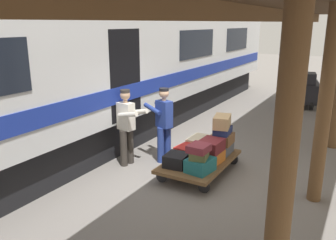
{
  "coord_description": "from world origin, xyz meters",
  "views": [
    {
      "loc": [
        -2.49,
        6.26,
        3.08
      ],
      "look_at": [
        0.95,
        0.26,
        1.15
      ],
      "focal_mm": 37.43,
      "sensor_mm": 36.0,
      "label": 1
    }
  ],
  "objects_px": {
    "suitcase_black_hardshell": "(177,160)",
    "baggage_tug": "(302,89)",
    "luggage_cart": "(200,161)",
    "suitcase_maroon_trunk": "(211,146)",
    "suitcase_burgundy_valise": "(199,148)",
    "porter_in_overalls": "(164,122)",
    "train_car": "(76,66)",
    "suitcase_navy_fabric": "(223,131)",
    "suitcase_teal_softside": "(200,165)",
    "suitcase_olive_duffel": "(199,155)",
    "suitcase_red_plastic": "(189,152)",
    "suitcase_slate_roller": "(221,148)",
    "suitcase_orange_carryall": "(211,156)",
    "suitcase_tan_vintage": "(222,122)",
    "suitcase_cream_canvas": "(200,143)",
    "porter_by_door": "(127,125)",
    "suitcase_brown_leather": "(222,139)"
  },
  "relations": [
    {
      "from": "suitcase_brown_leather",
      "to": "suitcase_burgundy_valise",
      "type": "distance_m",
      "value": 1.14
    },
    {
      "from": "suitcase_red_plastic",
      "to": "suitcase_maroon_trunk",
      "type": "bearing_deg",
      "value": 178.02
    },
    {
      "from": "suitcase_burgundy_valise",
      "to": "suitcase_tan_vintage",
      "type": "xyz_separation_m",
      "value": [
        -0.02,
        -1.11,
        0.25
      ]
    },
    {
      "from": "suitcase_cream_canvas",
      "to": "suitcase_brown_leather",
      "type": "height_order",
      "value": "suitcase_brown_leather"
    },
    {
      "from": "suitcase_black_hardshell",
      "to": "suitcase_burgundy_valise",
      "type": "xyz_separation_m",
      "value": [
        -0.5,
        0.04,
        0.36
      ]
    },
    {
      "from": "suitcase_cream_canvas",
      "to": "porter_in_overalls",
      "type": "xyz_separation_m",
      "value": [
        0.74,
        0.35,
        0.49
      ]
    },
    {
      "from": "suitcase_red_plastic",
      "to": "suitcase_black_hardshell",
      "type": "relative_size",
      "value": 1.08
    },
    {
      "from": "suitcase_red_plastic",
      "to": "suitcase_black_hardshell",
      "type": "bearing_deg",
      "value": 90.0
    },
    {
      "from": "suitcase_slate_roller",
      "to": "suitcase_burgundy_valise",
      "type": "bearing_deg",
      "value": 89.0
    },
    {
      "from": "train_car",
      "to": "suitcase_black_hardshell",
      "type": "height_order",
      "value": "train_car"
    },
    {
      "from": "suitcase_slate_roller",
      "to": "suitcase_navy_fabric",
      "type": "distance_m",
      "value": 0.42
    },
    {
      "from": "luggage_cart",
      "to": "suitcase_maroon_trunk",
      "type": "height_order",
      "value": "suitcase_maroon_trunk"
    },
    {
      "from": "luggage_cart",
      "to": "suitcase_maroon_trunk",
      "type": "distance_m",
      "value": 0.48
    },
    {
      "from": "suitcase_cream_canvas",
      "to": "porter_in_overalls",
      "type": "relative_size",
      "value": 0.35
    },
    {
      "from": "suitcase_orange_carryall",
      "to": "suitcase_tan_vintage",
      "type": "relative_size",
      "value": 0.93
    },
    {
      "from": "luggage_cart",
      "to": "suitcase_olive_duffel",
      "type": "bearing_deg",
      "value": 113.08
    },
    {
      "from": "suitcase_orange_carryall",
      "to": "luggage_cart",
      "type": "bearing_deg",
      "value": 0.0
    },
    {
      "from": "suitcase_slate_roller",
      "to": "suitcase_tan_vintage",
      "type": "height_order",
      "value": "suitcase_tan_vintage"
    },
    {
      "from": "suitcase_burgundy_valise",
      "to": "porter_in_overalls",
      "type": "bearing_deg",
      "value": -32.17
    },
    {
      "from": "suitcase_teal_softside",
      "to": "suitcase_burgundy_valise",
      "type": "distance_m",
      "value": 0.35
    },
    {
      "from": "suitcase_teal_softside",
      "to": "porter_in_overalls",
      "type": "height_order",
      "value": "porter_in_overalls"
    },
    {
      "from": "suitcase_burgundy_valise",
      "to": "train_car",
      "type": "bearing_deg",
      "value": -8.62
    },
    {
      "from": "suitcase_black_hardshell",
      "to": "baggage_tug",
      "type": "relative_size",
      "value": 0.25
    },
    {
      "from": "suitcase_black_hardshell",
      "to": "suitcase_maroon_trunk",
      "type": "xyz_separation_m",
      "value": [
        -0.51,
        -0.53,
        0.23
      ]
    },
    {
      "from": "suitcase_black_hardshell",
      "to": "porter_in_overalls",
      "type": "xyz_separation_m",
      "value": [
        0.74,
        -0.74,
        0.5
      ]
    },
    {
      "from": "porter_in_overalls",
      "to": "baggage_tug",
      "type": "bearing_deg",
      "value": -103.34
    },
    {
      "from": "suitcase_olive_duffel",
      "to": "suitcase_maroon_trunk",
      "type": "relative_size",
      "value": 0.73
    },
    {
      "from": "train_car",
      "to": "luggage_cart",
      "type": "distance_m",
      "value": 3.79
    },
    {
      "from": "suitcase_slate_roller",
      "to": "suitcase_burgundy_valise",
      "type": "distance_m",
      "value": 1.19
    },
    {
      "from": "suitcase_burgundy_valise",
      "to": "porter_in_overalls",
      "type": "height_order",
      "value": "porter_in_overalls"
    },
    {
      "from": "train_car",
      "to": "suitcase_tan_vintage",
      "type": "xyz_separation_m",
      "value": [
        -3.59,
        -0.57,
        -1.03
      ]
    },
    {
      "from": "train_car",
      "to": "suitcase_cream_canvas",
      "type": "xyz_separation_m",
      "value": [
        -3.07,
        -0.59,
        -1.62
      ]
    },
    {
      "from": "suitcase_olive_duffel",
      "to": "baggage_tug",
      "type": "height_order",
      "value": "baggage_tug"
    },
    {
      "from": "suitcase_navy_fabric",
      "to": "suitcase_tan_vintage",
      "type": "height_order",
      "value": "suitcase_tan_vintage"
    },
    {
      "from": "suitcase_red_plastic",
      "to": "luggage_cart",
      "type": "bearing_deg",
      "value": 180.0
    },
    {
      "from": "suitcase_orange_carryall",
      "to": "suitcase_tan_vintage",
      "type": "xyz_separation_m",
      "value": [
        -0.0,
        -0.53,
        0.62
      ]
    },
    {
      "from": "porter_by_door",
      "to": "suitcase_burgundy_valise",
      "type": "bearing_deg",
      "value": 174.02
    },
    {
      "from": "suitcase_orange_carryall",
      "to": "suitcase_black_hardshell",
      "type": "xyz_separation_m",
      "value": [
        0.52,
        0.55,
        0.01
      ]
    },
    {
      "from": "porter_by_door",
      "to": "suitcase_black_hardshell",
      "type": "bearing_deg",
      "value": 173.36
    },
    {
      "from": "suitcase_maroon_trunk",
      "to": "porter_in_overalls",
      "type": "relative_size",
      "value": 0.31
    },
    {
      "from": "suitcase_olive_duffel",
      "to": "porter_in_overalls",
      "type": "bearing_deg",
      "value": -31.53
    },
    {
      "from": "suitcase_olive_duffel",
      "to": "suitcase_maroon_trunk",
      "type": "distance_m",
      "value": 0.55
    },
    {
      "from": "train_car",
      "to": "luggage_cart",
      "type": "xyz_separation_m",
      "value": [
        -3.33,
        -0.04,
        -1.81
      ]
    },
    {
      "from": "suitcase_navy_fabric",
      "to": "suitcase_tan_vintage",
      "type": "xyz_separation_m",
      "value": [
        0.02,
        0.01,
        0.2
      ]
    },
    {
      "from": "suitcase_black_hardshell",
      "to": "porter_in_overalls",
      "type": "relative_size",
      "value": 0.27
    },
    {
      "from": "suitcase_olive_duffel",
      "to": "suitcase_tan_vintage",
      "type": "height_order",
      "value": "suitcase_tan_vintage"
    },
    {
      "from": "suitcase_red_plastic",
      "to": "suitcase_cream_canvas",
      "type": "distance_m",
      "value": 0.55
    },
    {
      "from": "suitcase_maroon_trunk",
      "to": "baggage_tug",
      "type": "distance_m",
      "value": 7.66
    },
    {
      "from": "suitcase_tan_vintage",
      "to": "suitcase_black_hardshell",
      "type": "bearing_deg",
      "value": 64.18
    },
    {
      "from": "train_car",
      "to": "suitcase_navy_fabric",
      "type": "xyz_separation_m",
      "value": [
        -3.61,
        -0.59,
        -1.23
      ]
    }
  ]
}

